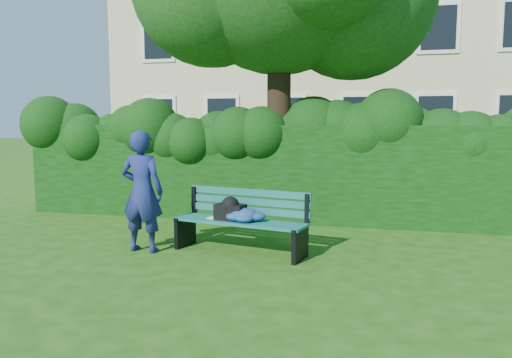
# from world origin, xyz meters

# --- Properties ---
(ground) EXTENTS (80.00, 80.00, 0.00)m
(ground) POSITION_xyz_m (0.00, 0.00, 0.00)
(ground) COLOR #205010
(ground) RESTS_ON ground
(apartment_building) EXTENTS (16.00, 8.08, 12.00)m
(apartment_building) POSITION_xyz_m (-0.00, 13.99, 6.00)
(apartment_building) COLOR beige
(apartment_building) RESTS_ON ground
(hedge) EXTENTS (10.00, 1.00, 1.80)m
(hedge) POSITION_xyz_m (0.00, 2.20, 0.90)
(hedge) COLOR black
(hedge) RESTS_ON ground
(park_bench) EXTENTS (2.01, 0.94, 0.89)m
(park_bench) POSITION_xyz_m (0.01, -0.36, 0.50)
(park_bench) COLOR #10534C
(park_bench) RESTS_ON ground
(man_reading) EXTENTS (0.65, 0.44, 1.75)m
(man_reading) POSITION_xyz_m (-1.37, -0.65, 0.87)
(man_reading) COLOR navy
(man_reading) RESTS_ON ground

